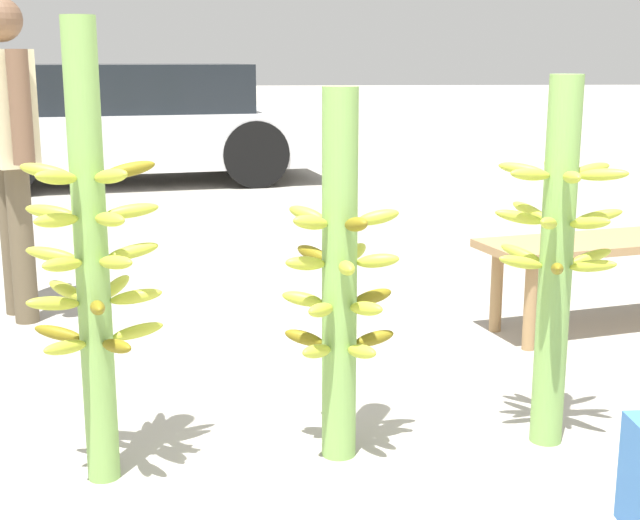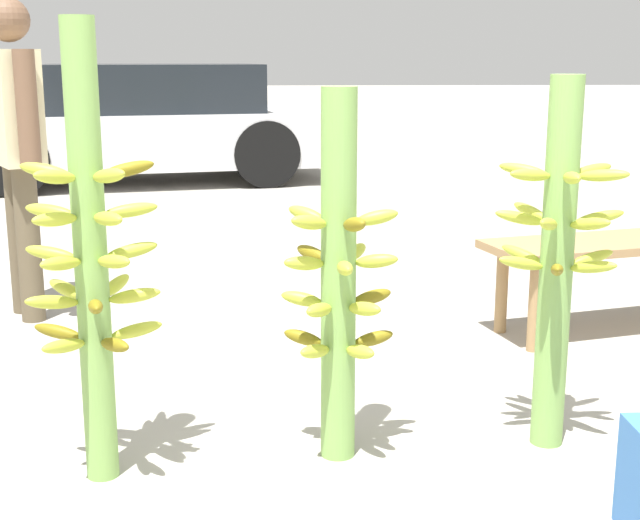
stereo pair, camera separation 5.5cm
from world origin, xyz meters
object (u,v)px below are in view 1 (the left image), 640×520
Objects in this scene: banana_stalk_right at (556,255)px; vendor_person at (9,133)px; banana_stalk_left at (92,258)px; parked_car at (131,125)px; banana_stalk_center at (339,279)px; market_bench at (615,251)px.

vendor_person is at bearing 143.36° from banana_stalk_right.
banana_stalk_left is 1.14× the size of banana_stalk_right.
banana_stalk_right is 2.85m from vendor_person.
banana_stalk_center is at bearing -178.18° from parked_car.
banana_stalk_right is (1.53, 0.19, -0.05)m from banana_stalk_left.
banana_stalk_right reaches higher than parked_car.
banana_stalk_center is 0.77× the size of vendor_person.
parked_car is at bearing -27.23° from vendor_person.
banana_stalk_right is 1.53m from market_bench.
banana_stalk_right is at bearing 7.07° from banana_stalk_left.
banana_stalk_right is at bearing -155.49° from vendor_person.
banana_stalk_left is 7.14m from parked_car.
banana_stalk_left is 1.00× the size of market_bench.
banana_stalk_left is at bearing -171.03° from banana_stalk_center.
banana_stalk_left reaches higher than market_bench.
banana_stalk_left is 1.54m from banana_stalk_right.
market_bench is (3.02, -0.39, -0.57)m from vendor_person.
banana_stalk_right is at bearing -172.34° from parked_car.
banana_stalk_right reaches higher than market_bench.
market_bench is at bearing 42.56° from banana_stalk_center.
banana_stalk_center is 2.04m from market_bench.
market_bench is at bearing 60.33° from banana_stalk_right.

